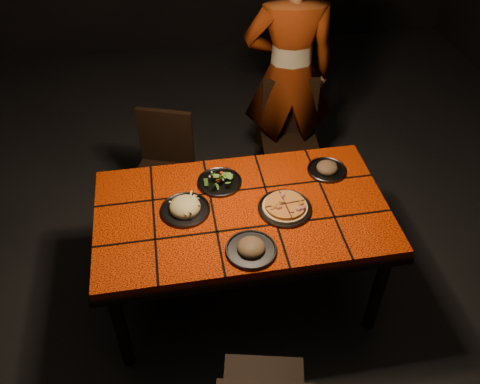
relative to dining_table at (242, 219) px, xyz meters
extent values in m
cube|color=black|center=(0.00, 0.00, -0.69)|extent=(6.00, 7.00, 0.04)
cube|color=red|center=(0.00, 0.00, 0.05)|extent=(1.60, 0.90, 0.05)
cube|color=black|center=(0.00, 0.00, 0.01)|extent=(1.62, 0.92, 0.04)
cylinder|color=black|center=(-0.72, -0.37, -0.34)|extent=(0.07, 0.07, 0.66)
cylinder|color=black|center=(0.72, -0.37, -0.34)|extent=(0.07, 0.07, 0.66)
cylinder|color=black|center=(-0.72, 0.37, -0.34)|extent=(0.07, 0.07, 0.66)
cylinder|color=black|center=(0.72, 0.37, -0.34)|extent=(0.07, 0.07, 0.66)
cylinder|color=black|center=(-0.17, -0.71, -0.48)|extent=(0.03, 0.03, 0.39)
cube|color=black|center=(-0.43, 0.74, -0.26)|extent=(0.49, 0.49, 0.04)
cube|color=black|center=(-0.37, 0.91, -0.04)|extent=(0.37, 0.16, 0.42)
cylinder|color=black|center=(-0.63, 0.65, -0.48)|extent=(0.03, 0.03, 0.39)
cylinder|color=black|center=(-0.34, 0.55, -0.48)|extent=(0.03, 0.03, 0.39)
cylinder|color=black|center=(-0.52, 0.94, -0.48)|extent=(0.03, 0.03, 0.39)
cylinder|color=black|center=(-0.23, 0.84, -0.48)|extent=(0.03, 0.03, 0.39)
cube|color=black|center=(0.52, 0.88, -0.24)|extent=(0.45, 0.45, 0.04)
cube|color=black|center=(0.53, 1.06, 0.01)|extent=(0.41, 0.08, 0.44)
cylinder|color=black|center=(0.34, 0.73, -0.46)|extent=(0.03, 0.03, 0.42)
cylinder|color=black|center=(0.66, 0.70, -0.46)|extent=(0.03, 0.03, 0.42)
cylinder|color=black|center=(0.37, 1.06, -0.46)|extent=(0.03, 0.03, 0.42)
cylinder|color=black|center=(0.70, 1.03, -0.46)|extent=(0.03, 0.03, 0.42)
imported|color=brown|center=(0.53, 1.13, 0.22)|extent=(0.70, 0.50, 1.79)
cylinder|color=#3E3E43|center=(0.23, -0.05, 0.08)|extent=(0.29, 0.29, 0.01)
torus|color=#3E3E43|center=(0.23, -0.05, 0.09)|extent=(0.30, 0.30, 0.01)
cylinder|color=tan|center=(0.23, -0.05, 0.10)|extent=(0.27, 0.27, 0.01)
cylinder|color=gold|center=(0.23, -0.05, 0.11)|extent=(0.24, 0.24, 0.02)
cylinder|color=#3E3E43|center=(-0.31, 0.03, 0.08)|extent=(0.27, 0.27, 0.01)
torus|color=#3E3E43|center=(-0.31, 0.03, 0.09)|extent=(0.27, 0.27, 0.01)
ellipsoid|color=beige|center=(-0.31, 0.03, 0.11)|extent=(0.16, 0.16, 0.09)
cylinder|color=#3E3E43|center=(-0.09, 0.23, 0.08)|extent=(0.26, 0.26, 0.01)
torus|color=#3E3E43|center=(-0.09, 0.23, 0.09)|extent=(0.26, 0.26, 0.01)
cylinder|color=#3E3E43|center=(-0.01, -0.31, 0.08)|extent=(0.26, 0.26, 0.01)
torus|color=#3E3E43|center=(-0.01, -0.31, 0.09)|extent=(0.26, 0.26, 0.01)
ellipsoid|color=brown|center=(-0.01, -0.31, 0.11)|extent=(0.16, 0.16, 0.09)
cylinder|color=#3E3E43|center=(0.55, 0.23, 0.08)|extent=(0.23, 0.23, 0.01)
torus|color=#3E3E43|center=(0.55, 0.23, 0.09)|extent=(0.23, 0.23, 0.01)
ellipsoid|color=brown|center=(0.55, 0.23, 0.11)|extent=(0.14, 0.14, 0.08)
camera|label=1|loc=(-0.35, -1.97, 2.02)|focal=38.00mm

